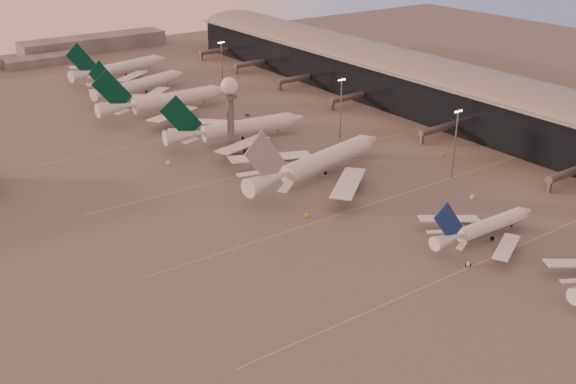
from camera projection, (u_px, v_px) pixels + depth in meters
ground at (468, 299)px, 164.05m from camera, size 700.00×700.00×0.00m
taxiway_markings at (397, 194)px, 221.69m from camera, size 180.00×185.25×0.02m
terminal at (441, 91)px, 299.03m from camera, size 57.00×362.00×23.04m
radar_tower at (230, 100)px, 247.71m from camera, size 6.40×6.40×31.10m
mast_b at (455, 141)px, 228.64m from camera, size 3.60×0.56×25.00m
mast_c at (341, 105)px, 267.00m from camera, size 3.60×0.56×25.00m
mast_d at (222, 64)px, 333.05m from camera, size 3.60×0.56×25.00m
distant_horizon at (53, 51)px, 406.31m from camera, size 165.00×37.50×9.00m
narrowbody_mid at (484, 229)px, 190.93m from camera, size 41.27×32.95×16.12m
widebody_white at (319, 166)px, 232.90m from camera, size 67.95×53.90×24.20m
greentail_a at (238, 132)px, 267.65m from camera, size 61.40×49.35×22.33m
greentail_b at (167, 104)px, 302.58m from camera, size 65.41×52.83×23.76m
greentail_c at (141, 87)px, 330.65m from camera, size 56.74×45.10×21.32m
greentail_d at (122, 70)px, 361.05m from camera, size 61.16×48.82×22.60m
gsv_tug_mid at (468, 264)px, 178.45m from camera, size 3.33×3.61×0.89m
gsv_truck_b at (473, 195)px, 218.17m from camera, size 5.79×3.41×2.21m
gsv_truck_c at (307, 214)px, 205.59m from camera, size 4.88×4.72×2.02m
gsv_catering_b at (443, 151)px, 253.30m from camera, size 5.26×3.63×3.96m
gsv_tug_far at (272, 168)px, 241.45m from camera, size 3.26×4.45×1.14m
gsv_truck_d at (168, 161)px, 246.07m from camera, size 2.64×5.37×2.08m
gsv_tug_hangar at (247, 115)px, 299.74m from camera, size 3.67×3.14×0.90m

